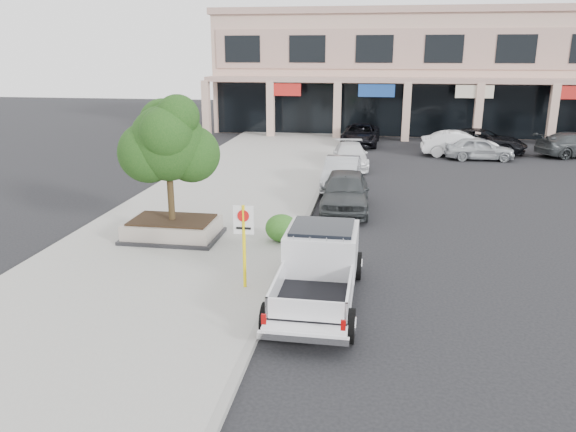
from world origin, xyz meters
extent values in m
plane|color=black|center=(0.00, 0.00, 0.00)|extent=(120.00, 120.00, 0.00)
cube|color=gray|center=(-5.50, 6.00, 0.07)|extent=(8.00, 52.00, 0.15)
cube|color=gray|center=(-1.55, 6.00, 0.07)|extent=(0.20, 52.00, 0.15)
cube|color=#D09E92|center=(8.00, 34.00, 4.50)|extent=(40.00, 10.00, 9.00)
cube|color=tan|center=(8.00, 34.00, 9.25)|extent=(40.40, 10.40, 0.50)
cube|color=tan|center=(8.00, 27.90, 4.30)|extent=(40.00, 2.20, 0.35)
cube|color=#D09E92|center=(-12.00, 27.05, 2.10)|extent=(0.55, 0.55, 4.20)
cube|color=black|center=(8.00, 28.95, 2.00)|extent=(39.20, 0.08, 3.90)
cube|color=black|center=(-5.78, 2.67, 0.21)|extent=(3.20, 2.20, 0.12)
cube|color=gray|center=(-5.78, 2.67, 0.52)|extent=(3.00, 2.00, 0.50)
cube|color=black|center=(-5.78, 2.67, 0.80)|extent=(2.70, 1.70, 0.06)
cylinder|color=#322213|center=(-5.78, 2.67, 1.93)|extent=(0.22, 0.22, 2.20)
sphere|color=black|center=(-5.78, 2.67, 3.43)|extent=(2.50, 2.50, 2.50)
sphere|color=black|center=(-5.08, 2.97, 3.03)|extent=(1.90, 1.90, 1.90)
sphere|color=black|center=(-6.08, 3.17, 4.03)|extent=(1.60, 1.60, 1.60)
cylinder|color=yellow|center=(-2.37, -1.02, 1.30)|extent=(0.09, 0.09, 2.30)
cube|color=white|center=(-2.37, -1.02, 2.05)|extent=(0.55, 0.03, 0.78)
cylinder|color=red|center=(-2.37, -1.05, 2.17)|extent=(0.32, 0.02, 0.32)
ellipsoid|color=#224914|center=(-2.03, 2.90, 0.62)|extent=(1.10, 0.99, 0.93)
imported|color=#2F3335|center=(-0.19, 7.62, 0.82)|extent=(2.08, 4.85, 1.63)
imported|color=#A6A9AE|center=(-0.60, 11.50, 0.74)|extent=(1.69, 4.52, 1.48)
imported|color=silver|center=(-0.45, 16.66, 0.67)|extent=(2.33, 4.77, 1.34)
imported|color=black|center=(-0.16, 24.68, 0.73)|extent=(2.66, 5.37, 1.47)
imported|color=#B0B4B9|center=(7.12, 20.17, 0.69)|extent=(4.11, 1.77, 1.38)
imported|color=silver|center=(6.10, 21.22, 0.77)|extent=(4.68, 1.63, 1.54)
imported|color=black|center=(7.64, 22.66, 0.77)|extent=(6.04, 4.04, 1.54)
imported|color=gray|center=(6.73, 23.31, 0.73)|extent=(4.55, 2.50, 1.47)
camera|label=1|loc=(1.01, -14.79, 6.32)|focal=35.00mm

